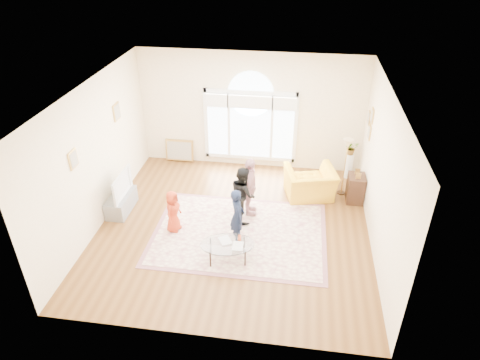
# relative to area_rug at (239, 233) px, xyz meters

# --- Properties ---
(ground) EXTENTS (6.00, 6.00, 0.00)m
(ground) POSITION_rel_area_rug_xyz_m (-0.16, 0.21, -0.01)
(ground) COLOR #5B3716
(ground) RESTS_ON ground
(room_shell) EXTENTS (6.00, 6.00, 6.00)m
(room_shell) POSITION_rel_area_rug_xyz_m (-0.15, 3.04, 1.56)
(room_shell) COLOR #FEECC6
(room_shell) RESTS_ON ground
(area_rug) EXTENTS (3.60, 2.60, 0.02)m
(area_rug) POSITION_rel_area_rug_xyz_m (0.00, 0.00, 0.00)
(area_rug) COLOR beige
(area_rug) RESTS_ON ground
(rug_border) EXTENTS (3.80, 2.80, 0.01)m
(rug_border) POSITION_rel_area_rug_xyz_m (-0.00, 0.00, -0.00)
(rug_border) COLOR #8F5961
(rug_border) RESTS_ON ground
(tv_console) EXTENTS (0.45, 1.00, 0.42)m
(tv_console) POSITION_rel_area_rug_xyz_m (-2.91, 0.51, 0.20)
(tv_console) COLOR gray
(tv_console) RESTS_ON ground
(television) EXTENTS (0.17, 1.01, 0.58)m
(television) POSITION_rel_area_rug_xyz_m (-2.90, 0.51, 0.70)
(television) COLOR black
(television) RESTS_ON tv_console
(coffee_table) EXTENTS (1.19, 0.88, 0.54)m
(coffee_table) POSITION_rel_area_rug_xyz_m (-0.11, -0.88, 0.39)
(coffee_table) COLOR silver
(coffee_table) RESTS_ON ground
(armchair) EXTENTS (1.39, 1.29, 0.76)m
(armchair) POSITION_rel_area_rug_xyz_m (1.51, 1.76, 0.37)
(armchair) COLOR yellow
(armchair) RESTS_ON ground
(side_cabinet) EXTENTS (0.40, 0.50, 0.70)m
(side_cabinet) POSITION_rel_area_rug_xyz_m (2.62, 1.72, 0.34)
(side_cabinet) COLOR black
(side_cabinet) RESTS_ON ground
(floor_lamp) EXTENTS (0.28, 0.28, 1.51)m
(floor_lamp) POSITION_rel_area_rug_xyz_m (2.33, 2.02, 1.27)
(floor_lamp) COLOR black
(floor_lamp) RESTS_ON ground
(plant_pedestal) EXTENTS (0.20, 0.20, 0.70)m
(plant_pedestal) POSITION_rel_area_rug_xyz_m (2.54, 2.86, 0.34)
(plant_pedestal) COLOR white
(plant_pedestal) RESTS_ON ground
(potted_plant) EXTENTS (0.40, 0.37, 0.37)m
(potted_plant) POSITION_rel_area_rug_xyz_m (2.54, 2.86, 0.88)
(potted_plant) COLOR #33722D
(potted_plant) RESTS_ON plant_pedestal
(leaning_picture) EXTENTS (0.80, 0.14, 0.62)m
(leaning_picture) POSITION_rel_area_rug_xyz_m (-2.18, 3.11, -0.01)
(leaning_picture) COLOR tan
(leaning_picture) RESTS_ON ground
(child_red) EXTENTS (0.41, 0.53, 0.98)m
(child_red) POSITION_rel_area_rug_xyz_m (-1.46, -0.07, 0.50)
(child_red) COLOR #B83518
(child_red) RESTS_ON area_rug
(child_navy) EXTENTS (0.42, 0.52, 1.26)m
(child_navy) POSITION_rel_area_rug_xyz_m (-0.01, -0.23, 0.64)
(child_navy) COLOR #141C34
(child_navy) RESTS_ON area_rug
(child_black) EXTENTS (0.72, 0.80, 1.34)m
(child_black) POSITION_rel_area_rug_xyz_m (0.00, 0.56, 0.68)
(child_black) COLOR black
(child_black) RESTS_ON area_rug
(child_pink) EXTENTS (0.43, 0.87, 1.43)m
(child_pink) POSITION_rel_area_rug_xyz_m (0.12, 0.79, 0.73)
(child_pink) COLOR #D2969B
(child_pink) RESTS_ON area_rug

